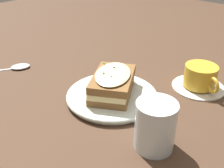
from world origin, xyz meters
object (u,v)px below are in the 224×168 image
object	(u,v)px
teacup_with_saucer	(200,78)
water_glass	(155,126)
spoon	(17,67)
sandwich	(112,83)
dinner_plate	(112,95)

from	to	relation	value
teacup_with_saucer	water_glass	size ratio (longest dim) A/B	1.41
water_glass	spoon	xyz separation A→B (m)	(0.00, 0.51, -0.04)
sandwich	teacup_with_saucer	size ratio (longest dim) A/B	1.22
spoon	sandwich	bearing A→B (deg)	41.51
sandwich	spoon	xyz separation A→B (m)	(-0.07, 0.33, -0.04)
sandwich	spoon	world-z (taller)	sandwich
sandwich	dinner_plate	bearing A→B (deg)	119.93
dinner_plate	teacup_with_saucer	world-z (taller)	teacup_with_saucer
teacup_with_saucer	spoon	size ratio (longest dim) A/B	0.90
teacup_with_saucer	water_glass	world-z (taller)	water_glass
water_glass	dinner_plate	bearing A→B (deg)	67.49
dinner_plate	sandwich	size ratio (longest dim) A/B	1.34
dinner_plate	sandwich	distance (m)	0.04
dinner_plate	water_glass	distance (m)	0.19
dinner_plate	teacup_with_saucer	xyz separation A→B (m)	(0.20, -0.14, 0.02)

